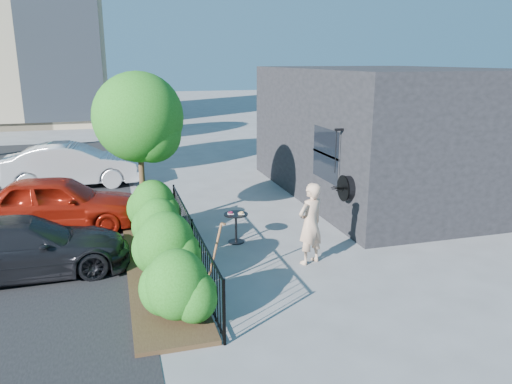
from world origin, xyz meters
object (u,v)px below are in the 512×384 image
object	(u,v)px
cafe_table	(236,223)
car_red	(57,203)
car_silver	(73,165)
car_darkgrey	(23,247)
shovel	(213,259)
woman	(310,224)
patio_tree	(141,123)

from	to	relation	value
cafe_table	car_red	size ratio (longest dim) A/B	0.19
car_silver	car_red	bearing A→B (deg)	-179.15
car_darkgrey	shovel	bearing A→B (deg)	-116.78
woman	car_silver	size ratio (longest dim) A/B	0.39
shovel	car_silver	world-z (taller)	car_silver
cafe_table	car_silver	size ratio (longest dim) A/B	0.17
woman	patio_tree	bearing A→B (deg)	-67.89
car_red	car_darkgrey	xyz separation A→B (m)	(-0.40, -2.90, -0.10)
car_silver	woman	bearing A→B (deg)	-146.11
patio_tree	shovel	bearing A→B (deg)	-75.12
cafe_table	car_red	xyz separation A→B (m)	(-4.17, 2.27, 0.20)
patio_tree	car_silver	world-z (taller)	patio_tree
patio_tree	car_silver	size ratio (longest dim) A/B	0.87
cafe_table	woman	world-z (taller)	woman
shovel	car_darkgrey	world-z (taller)	shovel
patio_tree	woman	size ratio (longest dim) A/B	2.22
patio_tree	car_silver	bearing A→B (deg)	111.00
shovel	car_red	bearing A→B (deg)	125.27
cafe_table	car_red	bearing A→B (deg)	151.46
cafe_table	woman	size ratio (longest dim) A/B	0.43
shovel	cafe_table	bearing A→B (deg)	65.81
cafe_table	car_silver	world-z (taller)	car_silver
cafe_table	car_darkgrey	world-z (taller)	car_darkgrey
car_silver	patio_tree	bearing A→B (deg)	-156.84
car_darkgrey	cafe_table	bearing A→B (deg)	-84.96
car_red	car_darkgrey	world-z (taller)	car_red
shovel	patio_tree	bearing A→B (deg)	104.88
cafe_table	woman	distance (m)	2.08
patio_tree	car_silver	distance (m)	6.15
woman	shovel	world-z (taller)	woman
patio_tree	car_darkgrey	size ratio (longest dim) A/B	0.95
cafe_table	shovel	xyz separation A→B (m)	(-1.00, -2.22, 0.08)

